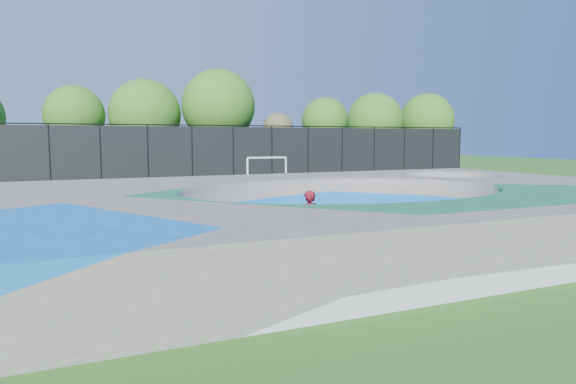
% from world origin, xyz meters
% --- Properties ---
extents(ground, '(120.00, 120.00, 0.00)m').
position_xyz_m(ground, '(0.00, 0.00, 0.00)').
color(ground, '#245818').
rests_on(ground, ground).
extents(skate_deck, '(22.00, 14.00, 1.50)m').
position_xyz_m(skate_deck, '(0.00, 0.00, 0.75)').
color(skate_deck, gray).
rests_on(skate_deck, ground).
extents(skater, '(0.66, 0.46, 1.71)m').
position_xyz_m(skater, '(-2.46, -2.19, 0.86)').
color(skater, red).
rests_on(skater, ground).
extents(skateboard, '(0.79, 0.26, 0.05)m').
position_xyz_m(skateboard, '(-2.46, -2.19, 0.03)').
color(skateboard, black).
rests_on(skateboard, ground).
extents(soccer_goal, '(2.85, 0.12, 1.88)m').
position_xyz_m(soccer_goal, '(4.03, 17.03, 1.30)').
color(soccer_goal, white).
rests_on(soccer_goal, ground).
extents(fence, '(48.09, 0.09, 4.04)m').
position_xyz_m(fence, '(0.00, 21.00, 2.10)').
color(fence, black).
rests_on(fence, ground).
extents(treeline, '(52.87, 7.03, 8.47)m').
position_xyz_m(treeline, '(-0.61, 25.82, 4.85)').
color(treeline, '#413120').
rests_on(treeline, ground).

